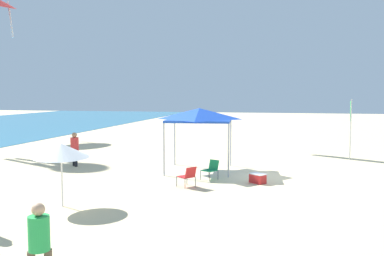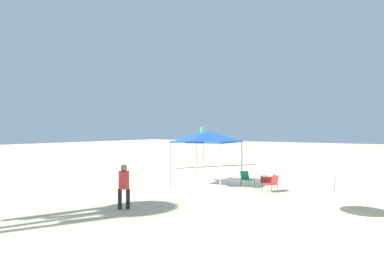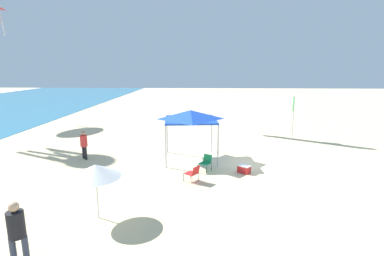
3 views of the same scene
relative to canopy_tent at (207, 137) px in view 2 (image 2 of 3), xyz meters
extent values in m
cube|color=beige|center=(-0.61, -3.49, -2.68)|extent=(120.00, 120.00, 0.10)
cylinder|color=#B7B7BC|center=(-1.29, -1.55, -1.46)|extent=(0.07, 0.07, 2.34)
cylinder|color=#B7B7BC|center=(1.57, -1.28, -1.46)|extent=(0.07, 0.07, 2.34)
cylinder|color=#B7B7BC|center=(-1.57, 1.28, -1.46)|extent=(0.07, 0.07, 2.34)
cylinder|color=#B7B7BC|center=(1.29, 1.55, -1.46)|extent=(0.07, 0.07, 2.34)
cube|color=blue|center=(0.00, 0.00, -0.24)|extent=(3.21, 3.18, 0.10)
pyramid|color=blue|center=(0.00, 0.00, 0.06)|extent=(3.15, 3.12, 0.52)
cylinder|color=silver|center=(-7.12, 3.03, -1.61)|extent=(0.11, 0.09, 2.04)
cone|color=white|center=(-7.15, 3.01, -0.79)|extent=(1.77, 1.77, 0.53)
cylinder|color=black|center=(-3.10, -0.13, -2.43)|extent=(0.02, 0.02, 0.40)
cylinder|color=black|center=(-3.51, 0.18, -2.43)|extent=(0.02, 0.02, 0.40)
cylinder|color=black|center=(-3.42, -0.55, -2.43)|extent=(0.02, 0.02, 0.40)
cylinder|color=black|center=(-3.83, -0.23, -2.43)|extent=(0.02, 0.02, 0.40)
cube|color=red|center=(-3.47, -0.18, -2.23)|extent=(0.73, 0.73, 0.03)
cube|color=red|center=(-3.64, -0.41, -2.02)|extent=(0.47, 0.40, 0.41)
cylinder|color=black|center=(-2.07, -0.48, -2.43)|extent=(0.02, 0.02, 0.40)
cylinder|color=black|center=(-2.34, -0.92, -2.43)|extent=(0.02, 0.02, 0.40)
cylinder|color=black|center=(-1.62, -0.75, -2.43)|extent=(0.02, 0.02, 0.40)
cylinder|color=black|center=(-1.90, -1.19, -2.43)|extent=(0.02, 0.02, 0.40)
cube|color=#198C4C|center=(-1.98, -0.84, -2.23)|extent=(0.72, 0.72, 0.03)
cube|color=#198C4C|center=(-1.73, -0.99, -2.02)|extent=(0.37, 0.49, 0.41)
cube|color=red|center=(-2.20, -2.88, -2.45)|extent=(0.68, 0.72, 0.36)
cube|color=white|center=(-2.20, -2.88, -2.25)|extent=(0.70, 0.74, 0.04)
cylinder|color=silver|center=(5.02, -7.45, -0.96)|extent=(0.06, 0.06, 3.33)
cube|color=green|center=(5.20, -7.45, 0.05)|extent=(0.30, 0.02, 1.10)
cylinder|color=black|center=(-0.35, 6.21, -2.24)|extent=(0.15, 0.15, 0.77)
cylinder|color=black|center=(-0.14, 6.43, -2.24)|extent=(0.15, 0.15, 0.77)
cylinder|color=red|center=(-0.24, 6.32, -1.52)|extent=(0.40, 0.40, 0.67)
sphere|color=#A87A56|center=(-0.24, 6.32, -1.06)|extent=(0.25, 0.25, 0.25)
camera|label=1|loc=(-18.92, -3.90, 1.01)|focal=38.66mm
camera|label=2|loc=(-9.78, 15.53, 0.41)|focal=31.99mm
camera|label=3|loc=(-16.71, -0.74, 2.77)|focal=27.35mm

